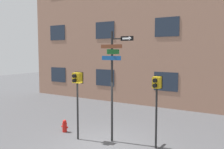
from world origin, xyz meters
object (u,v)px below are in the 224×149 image
Objects in this scene: pedestrian_signal_left at (77,86)px; fire_hydrant at (65,126)px; street_sign_pole at (113,76)px; pedestrian_signal_right at (157,92)px.

pedestrian_signal_left is 4.96× the size of fire_hydrant.
street_sign_pole is 7.84× the size of fire_hydrant.
pedestrian_signal_left is 2.38m from fire_hydrant.
pedestrian_signal_left is 1.02× the size of pedestrian_signal_right.
street_sign_pole is at bearing 2.19° from fire_hydrant.
street_sign_pole reaches higher than fire_hydrant.
fire_hydrant is (-2.61, -0.10, -2.50)m from street_sign_pole.
pedestrian_signal_right is (3.23, 0.79, -0.10)m from pedestrian_signal_left.
street_sign_pole is 1.62m from pedestrian_signal_left.
pedestrian_signal_right is at bearing 7.96° from street_sign_pole.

